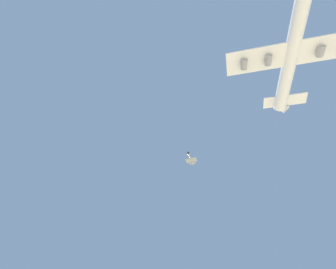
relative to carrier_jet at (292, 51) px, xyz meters
name	(u,v)px	position (x,y,z in m)	size (l,w,h in m)	color
carrier_jet	(292,51)	(0.00, 0.00, 0.00)	(78.21, 60.72, 19.80)	white
chase_jet_lead	(191,159)	(-66.29, -65.43, 7.51)	(15.22, 8.11, 4.00)	#999EA3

